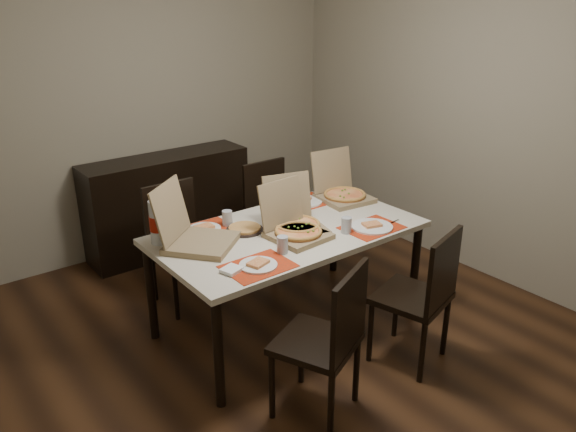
# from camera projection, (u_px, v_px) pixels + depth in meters

# --- Properties ---
(ground) EXTENTS (3.80, 4.00, 0.02)m
(ground) POSITION_uv_depth(u_px,v_px,m) (287.00, 333.00, 4.01)
(ground) COLOR #3E2413
(ground) RESTS_ON ground
(room_walls) EXTENTS (3.84, 4.02, 2.62)m
(room_walls) POSITION_uv_depth(u_px,v_px,m) (247.00, 78.00, 3.68)
(room_walls) COLOR gray
(room_walls) RESTS_ON ground
(sideboard) EXTENTS (1.50, 0.40, 0.90)m
(sideboard) POSITION_uv_depth(u_px,v_px,m) (168.00, 204.00, 5.14)
(sideboard) COLOR black
(sideboard) RESTS_ON ground
(dining_table) EXTENTS (1.80, 1.00, 0.75)m
(dining_table) POSITION_uv_depth(u_px,v_px,m) (288.00, 239.00, 3.85)
(dining_table) COLOR beige
(dining_table) RESTS_ON ground
(chair_near_left) EXTENTS (0.55, 0.55, 0.93)m
(chair_near_left) POSITION_uv_depth(u_px,v_px,m) (328.00, 337.00, 3.05)
(chair_near_left) COLOR black
(chair_near_left) RESTS_ON ground
(chair_near_right) EXTENTS (0.52, 0.52, 0.93)m
(chair_near_right) POSITION_uv_depth(u_px,v_px,m) (423.00, 293.00, 3.50)
(chair_near_right) COLOR black
(chair_near_right) RESTS_ON ground
(chair_far_left) EXTENTS (0.42, 0.42, 0.93)m
(chair_far_left) POSITION_uv_depth(u_px,v_px,m) (179.00, 239.00, 4.26)
(chair_far_left) COLOR black
(chair_far_left) RESTS_ON ground
(chair_far_right) EXTENTS (0.42, 0.42, 0.93)m
(chair_far_right) POSITION_uv_depth(u_px,v_px,m) (272.00, 211.00, 4.79)
(chair_far_right) COLOR black
(chair_far_right) RESTS_ON ground
(setting_near_left) EXTENTS (0.49, 0.30, 0.11)m
(setting_near_left) POSITION_uv_depth(u_px,v_px,m) (262.00, 260.00, 3.34)
(setting_near_left) COLOR red
(setting_near_left) RESTS_ON dining_table
(setting_near_right) EXTENTS (0.49, 0.30, 0.11)m
(setting_near_right) POSITION_uv_depth(u_px,v_px,m) (366.00, 226.00, 3.83)
(setting_near_right) COLOR red
(setting_near_right) RESTS_ON dining_table
(setting_far_left) EXTENTS (0.43, 0.30, 0.11)m
(setting_far_left) POSITION_uv_depth(u_px,v_px,m) (208.00, 227.00, 3.82)
(setting_far_left) COLOR red
(setting_far_left) RESTS_ON dining_table
(setting_far_right) EXTENTS (0.49, 0.30, 0.11)m
(setting_far_right) POSITION_uv_depth(u_px,v_px,m) (301.00, 201.00, 4.28)
(setting_far_right) COLOR red
(setting_far_right) RESTS_ON dining_table
(napkin_loose) EXTENTS (0.16, 0.16, 0.02)m
(napkin_loose) POSITION_uv_depth(u_px,v_px,m) (284.00, 229.00, 3.81)
(napkin_loose) COLOR white
(napkin_loose) RESTS_ON dining_table
(pizza_box_center) EXTENTS (0.37, 0.41, 0.35)m
(pizza_box_center) POSITION_uv_depth(u_px,v_px,m) (295.00, 229.00, 3.69)
(pizza_box_center) COLOR olive
(pizza_box_center) RESTS_ON dining_table
(pizza_box_right) EXTENTS (0.40, 0.44, 0.36)m
(pizza_box_right) POSITION_uv_depth(u_px,v_px,m) (342.00, 192.00, 4.36)
(pizza_box_right) COLOR olive
(pizza_box_right) RESTS_ON dining_table
(pizza_box_left) EXTENTS (0.59, 0.59, 0.40)m
(pizza_box_left) POSITION_uv_depth(u_px,v_px,m) (195.00, 236.00, 3.56)
(pizza_box_left) COLOR olive
(pizza_box_left) RESTS_ON dining_table
(pizza_box_extra) EXTENTS (0.43, 0.46, 0.35)m
(pizza_box_extra) POSITION_uv_depth(u_px,v_px,m) (295.00, 222.00, 3.81)
(pizza_box_extra) COLOR olive
(pizza_box_extra) RESTS_ON dining_table
(faina_plate) EXTENTS (0.25, 0.25, 0.03)m
(faina_plate) POSITION_uv_depth(u_px,v_px,m) (245.00, 229.00, 3.80)
(faina_plate) COLOR black
(faina_plate) RESTS_ON dining_table
(dip_bowl) EXTENTS (0.13, 0.13, 0.03)m
(dip_bowl) POSITION_uv_depth(u_px,v_px,m) (286.00, 216.00, 4.01)
(dip_bowl) COLOR white
(dip_bowl) RESTS_ON dining_table
(soda_bottle) EXTENTS (0.12, 0.12, 0.34)m
(soda_bottle) POSITION_uv_depth(u_px,v_px,m) (158.00, 222.00, 3.57)
(soda_bottle) COLOR silver
(soda_bottle) RESTS_ON dining_table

